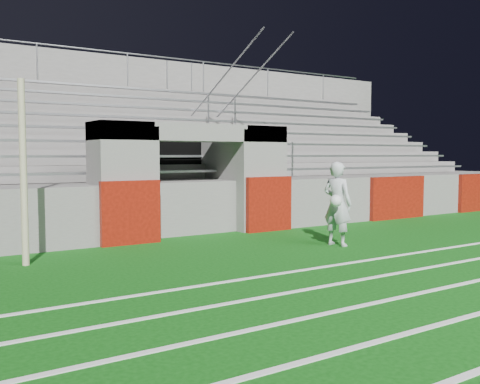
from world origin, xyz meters
TOP-DOWN VIEW (x-y plane):
  - ground at (0.00, 0.00)m, footprint 90.00×90.00m
  - field_post at (-4.11, 1.91)m, footprint 0.12×0.12m
  - stadium_structure at (0.00, 7.97)m, footprint 26.00×8.48m
  - goalkeeper_with_ball at (1.74, 0.46)m, footprint 0.70×0.76m

SIDE VIEW (x-z plane):
  - ground at x=0.00m, z-range 0.00..0.00m
  - goalkeeper_with_ball at x=1.74m, z-range 0.00..1.75m
  - stadium_structure at x=0.00m, z-range -1.22..4.20m
  - field_post at x=-4.11m, z-range 0.00..3.16m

